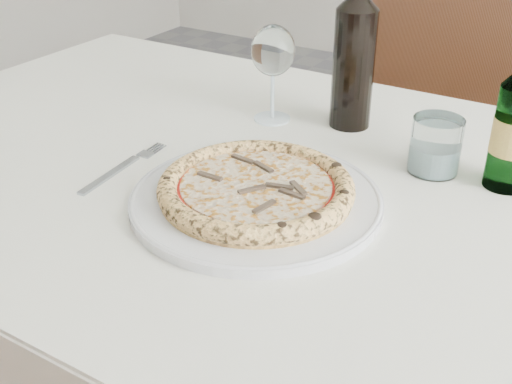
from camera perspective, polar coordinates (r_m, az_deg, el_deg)
dining_table at (r=1.03m, az=2.92°, el=-2.53°), size 1.59×0.94×0.76m
chair_far at (r=1.72m, az=12.53°, el=5.06°), size 0.57×0.57×0.93m
plate at (r=0.91m, az=0.00°, el=-0.62°), size 0.36×0.36×0.02m
pizza at (r=0.90m, az=-0.00°, el=0.35°), size 0.28×0.28×0.03m
fork at (r=1.03m, az=-11.85°, el=2.11°), size 0.03×0.20×0.00m
wine_glass at (r=1.15m, az=1.52°, el=12.25°), size 0.08×0.08×0.18m
tumbler at (r=1.02m, az=15.63°, el=3.71°), size 0.08×0.08×0.09m
wine_bottle at (r=1.14m, az=8.71°, el=11.81°), size 0.07×0.07×0.30m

